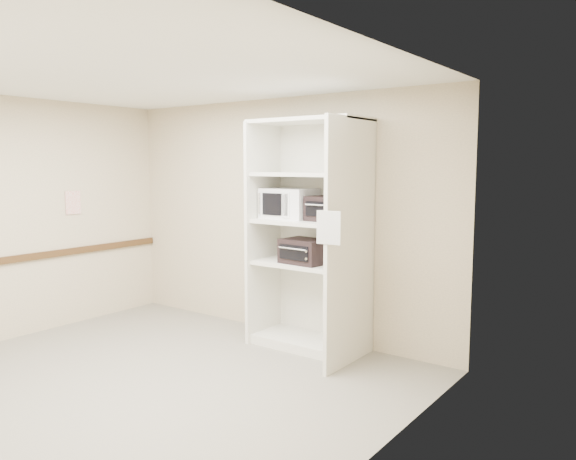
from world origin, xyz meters
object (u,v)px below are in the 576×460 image
Objects in this scene: microwave at (289,203)px; toaster_oven_upper at (330,209)px; toaster_oven_lower at (305,251)px; shelving_unit at (313,243)px.

toaster_oven_upper is (0.52, -0.00, -0.03)m from microwave.
microwave is 1.18× the size of toaster_oven_lower.
shelving_unit is at bearing -9.60° from microwave.
toaster_oven_upper is at bearing 30.03° from toaster_oven_lower.
microwave reaches higher than toaster_oven_lower.
toaster_oven_lower is (0.29, -0.12, -0.48)m from microwave.
shelving_unit is 0.53m from microwave.
microwave is 0.57m from toaster_oven_lower.
toaster_oven_lower is (-0.24, -0.11, -0.45)m from toaster_oven_upper.
toaster_oven_lower is (-0.06, -0.06, -0.08)m from shelving_unit.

